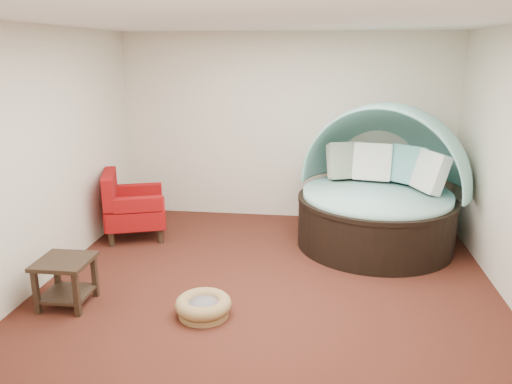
# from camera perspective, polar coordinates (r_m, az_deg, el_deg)

# --- Properties ---
(floor) EXTENTS (5.00, 5.00, 0.00)m
(floor) POSITION_cam_1_polar(r_m,az_deg,el_deg) (5.65, 1.39, -10.70)
(floor) COLOR #4D2116
(floor) RESTS_ON ground
(wall_back) EXTENTS (5.00, 0.00, 5.00)m
(wall_back) POSITION_cam_1_polar(r_m,az_deg,el_deg) (7.63, 3.49, 7.35)
(wall_back) COLOR beige
(wall_back) RESTS_ON floor
(wall_front) EXTENTS (5.00, 0.00, 5.00)m
(wall_front) POSITION_cam_1_polar(r_m,az_deg,el_deg) (2.82, -3.90, -7.77)
(wall_front) COLOR beige
(wall_front) RESTS_ON floor
(wall_left) EXTENTS (0.00, 5.00, 5.00)m
(wall_left) POSITION_cam_1_polar(r_m,az_deg,el_deg) (5.97, -23.15, 3.71)
(wall_left) COLOR beige
(wall_left) RESTS_ON floor
(ceiling) EXTENTS (5.00, 5.00, 0.00)m
(ceiling) POSITION_cam_1_polar(r_m,az_deg,el_deg) (5.06, 1.62, 18.96)
(ceiling) COLOR white
(ceiling) RESTS_ON wall_back
(canopy_daybed) EXTENTS (2.75, 2.71, 1.89)m
(canopy_daybed) POSITION_cam_1_polar(r_m,az_deg,el_deg) (6.79, 14.04, 1.30)
(canopy_daybed) COLOR black
(canopy_daybed) RESTS_ON floor
(pet_basket) EXTENTS (0.73, 0.73, 0.19)m
(pet_basket) POSITION_cam_1_polar(r_m,az_deg,el_deg) (5.07, -6.03, -12.84)
(pet_basket) COLOR olive
(pet_basket) RESTS_ON floor
(red_armchair) EXTENTS (1.03, 1.03, 0.95)m
(red_armchair) POSITION_cam_1_polar(r_m,az_deg,el_deg) (7.13, -14.11, -1.68)
(red_armchair) COLOR black
(red_armchair) RESTS_ON floor
(side_table) EXTENTS (0.53, 0.53, 0.50)m
(side_table) POSITION_cam_1_polar(r_m,az_deg,el_deg) (5.49, -20.94, -8.92)
(side_table) COLOR black
(side_table) RESTS_ON floor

